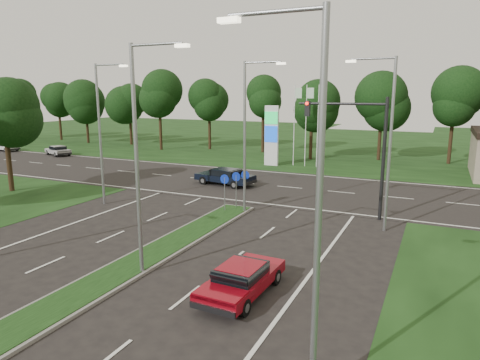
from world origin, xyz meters
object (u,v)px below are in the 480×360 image
at_px(red_sedan, 242,279).
at_px(navy_sedan, 225,176).
at_px(far_car_a, 58,150).
at_px(far_car_b, 6,147).

height_order(red_sedan, navy_sedan, navy_sedan).
bearing_deg(far_car_a, red_sedan, -102.13).
bearing_deg(navy_sedan, red_sedan, -142.71).
xyz_separation_m(red_sedan, navy_sedan, (-9.18, 16.62, 0.08)).
distance_m(far_car_a, far_car_b, 9.05).
distance_m(navy_sedan, far_car_a, 26.06).
relative_size(red_sedan, far_car_a, 1.00).
xyz_separation_m(navy_sedan, far_car_b, (-34.34, 6.29, -0.12)).
relative_size(navy_sedan, far_car_a, 1.17).
height_order(navy_sedan, far_car_b, navy_sedan).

